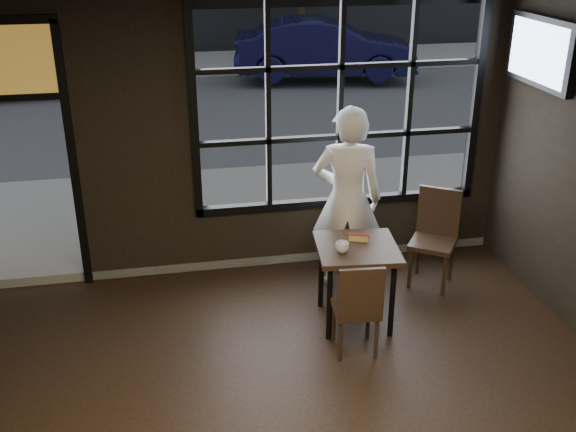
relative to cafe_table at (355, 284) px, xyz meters
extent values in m
cube|color=black|center=(0.15, 1.28, 1.40)|extent=(3.06, 0.12, 2.28)
cube|color=#545456|center=(-1.05, 21.78, -0.42)|extent=(60.00, 41.00, 0.04)
cube|color=black|center=(0.00, 0.00, 0.00)|extent=(0.81, 0.81, 0.79)
cube|color=black|center=(-0.13, -0.46, 0.05)|extent=(0.42, 0.42, 0.90)
cube|color=black|center=(0.98, 0.54, 0.11)|extent=(0.61, 0.61, 1.01)
imported|color=silver|center=(0.10, 0.71, 0.56)|extent=(0.79, 0.62, 1.91)
imported|color=silver|center=(-0.17, -0.09, 0.44)|extent=(0.15, 0.15, 0.10)
cube|color=black|center=(1.88, 0.53, 1.99)|extent=(0.13, 1.10, 0.65)
imported|color=black|center=(2.22, 10.19, 0.39)|extent=(4.37, 2.13, 1.38)
imported|color=#3A0E16|center=(-4.63, 10.22, 0.48)|extent=(4.68, 2.17, 1.55)
cylinder|color=#332114|center=(-4.31, 12.97, 0.85)|extent=(0.23, 0.23, 2.50)
cylinder|color=#332114|center=(2.31, 13.25, 0.64)|extent=(0.19, 0.19, 2.08)
camera|label=1|loc=(-1.68, -5.28, 3.10)|focal=42.00mm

